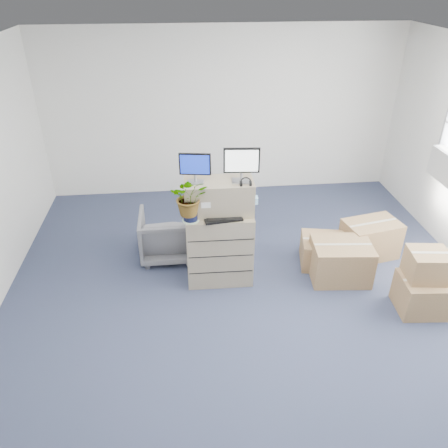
{
  "coord_description": "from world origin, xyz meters",
  "views": [
    {
      "loc": [
        -0.72,
        -3.74,
        3.53
      ],
      "look_at": [
        -0.3,
        0.4,
        1.07
      ],
      "focal_mm": 35.0,
      "sensor_mm": 36.0,
      "label": 1
    }
  ],
  "objects_px": {
    "filing_cabinet_lower": "(219,246)",
    "monitor_left": "(195,166)",
    "monitor_right": "(242,163)",
    "office_chair": "(167,233)",
    "keyboard": "(223,219)",
    "water_bottle": "(222,201)",
    "potted_plant": "(190,201)"
  },
  "relations": [
    {
      "from": "keyboard",
      "to": "water_bottle",
      "type": "height_order",
      "value": "water_bottle"
    },
    {
      "from": "monitor_right",
      "to": "keyboard",
      "type": "xyz_separation_m",
      "value": [
        -0.23,
        -0.15,
        -0.63
      ]
    },
    {
      "from": "office_chair",
      "to": "water_bottle",
      "type": "bearing_deg",
      "value": 145.32
    },
    {
      "from": "keyboard",
      "to": "water_bottle",
      "type": "xyz_separation_m",
      "value": [
        0.02,
        0.23,
        0.12
      ]
    },
    {
      "from": "monitor_right",
      "to": "potted_plant",
      "type": "relative_size",
      "value": 0.87
    },
    {
      "from": "filing_cabinet_lower",
      "to": "potted_plant",
      "type": "xyz_separation_m",
      "value": [
        -0.35,
        -0.14,
        0.73
      ]
    },
    {
      "from": "monitor_right",
      "to": "keyboard",
      "type": "height_order",
      "value": "monitor_right"
    },
    {
      "from": "monitor_right",
      "to": "office_chair",
      "type": "height_order",
      "value": "monitor_right"
    },
    {
      "from": "filing_cabinet_lower",
      "to": "water_bottle",
      "type": "distance_m",
      "value": 0.62
    },
    {
      "from": "keyboard",
      "to": "monitor_left",
      "type": "bearing_deg",
      "value": 141.69
    },
    {
      "from": "monitor_right",
      "to": "water_bottle",
      "type": "relative_size",
      "value": 1.58
    },
    {
      "from": "filing_cabinet_lower",
      "to": "monitor_left",
      "type": "distance_m",
      "value": 1.12
    },
    {
      "from": "water_bottle",
      "to": "monitor_left",
      "type": "bearing_deg",
      "value": -171.27
    },
    {
      "from": "monitor_right",
      "to": "office_chair",
      "type": "bearing_deg",
      "value": 153.68
    },
    {
      "from": "office_chair",
      "to": "monitor_right",
      "type": "bearing_deg",
      "value": 148.43
    },
    {
      "from": "keyboard",
      "to": "water_bottle",
      "type": "distance_m",
      "value": 0.26
    },
    {
      "from": "filing_cabinet_lower",
      "to": "keyboard",
      "type": "bearing_deg",
      "value": -76.8
    },
    {
      "from": "water_bottle",
      "to": "office_chair",
      "type": "xyz_separation_m",
      "value": [
        -0.72,
        0.5,
        -0.72
      ]
    },
    {
      "from": "monitor_right",
      "to": "keyboard",
      "type": "bearing_deg",
      "value": -140.96
    },
    {
      "from": "monitor_left",
      "to": "keyboard",
      "type": "bearing_deg",
      "value": -21.73
    },
    {
      "from": "monitor_right",
      "to": "office_chair",
      "type": "xyz_separation_m",
      "value": [
        -0.94,
        0.57,
        -1.23
      ]
    },
    {
      "from": "filing_cabinet_lower",
      "to": "water_bottle",
      "type": "bearing_deg",
      "value": 59.23
    },
    {
      "from": "monitor_left",
      "to": "monitor_right",
      "type": "bearing_deg",
      "value": 6.27
    },
    {
      "from": "potted_plant",
      "to": "monitor_left",
      "type": "bearing_deg",
      "value": 65.02
    },
    {
      "from": "water_bottle",
      "to": "potted_plant",
      "type": "relative_size",
      "value": 0.55
    },
    {
      "from": "monitor_right",
      "to": "monitor_left",
      "type": "bearing_deg",
      "value": -177.67
    },
    {
      "from": "monitor_right",
      "to": "water_bottle",
      "type": "height_order",
      "value": "monitor_right"
    },
    {
      "from": "monitor_left",
      "to": "keyboard",
      "type": "distance_m",
      "value": 0.7
    },
    {
      "from": "filing_cabinet_lower",
      "to": "office_chair",
      "type": "bearing_deg",
      "value": 140.57
    },
    {
      "from": "office_chair",
      "to": "filing_cabinet_lower",
      "type": "bearing_deg",
      "value": 139.33
    },
    {
      "from": "filing_cabinet_lower",
      "to": "water_bottle",
      "type": "xyz_separation_m",
      "value": [
        0.05,
        0.08,
        0.61
      ]
    },
    {
      "from": "filing_cabinet_lower",
      "to": "monitor_right",
      "type": "height_order",
      "value": "monitor_right"
    }
  ]
}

